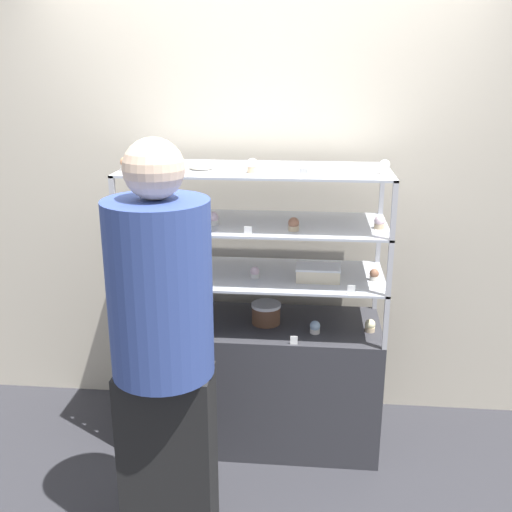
{
  "coord_description": "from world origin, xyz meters",
  "views": [
    {
      "loc": [
        0.28,
        -2.96,
        2.01
      ],
      "look_at": [
        0.0,
        0.0,
        1.07
      ],
      "focal_mm": 42.0,
      "sensor_mm": 36.0,
      "label": 1
    }
  ],
  "objects": [
    {
      "name": "cupcake_13",
      "position": [
        0.62,
        -0.1,
        1.56
      ],
      "size": [
        0.05,
        0.05,
        0.07
      ],
      "color": "white",
      "rests_on": "display_riser_upper"
    },
    {
      "name": "cupcake_3",
      "position": [
        0.6,
        -0.06,
        0.73
      ],
      "size": [
        0.05,
        0.05,
        0.07
      ],
      "color": "#CCB28C",
      "rests_on": "display_base"
    },
    {
      "name": "cupcake_8",
      "position": [
        -0.21,
        -0.07,
        1.29
      ],
      "size": [
        0.05,
        0.05,
        0.07
      ],
      "color": "white",
      "rests_on": "display_riser_middle"
    },
    {
      "name": "sheet_cake_frosted",
      "position": [
        0.32,
        -0.06,
        1.01
      ],
      "size": [
        0.22,
        0.15,
        0.07
      ],
      "color": "beige",
      "rests_on": "display_riser_lower"
    },
    {
      "name": "cupcake_0",
      "position": [
        -0.61,
        -0.15,
        0.73
      ],
      "size": [
        0.05,
        0.05,
        0.07
      ],
      "color": "#CCB28C",
      "rests_on": "display_base"
    },
    {
      "name": "cupcake_10",
      "position": [
        0.62,
        -0.06,
        1.29
      ],
      "size": [
        0.05,
        0.05,
        0.07
      ],
      "color": "#CCB28C",
      "rests_on": "display_riser_middle"
    },
    {
      "name": "display_riser_lower",
      "position": [
        0.0,
        0.0,
        0.96
      ],
      "size": [
        1.33,
        0.54,
        0.28
      ],
      "color": "#B7B7BC",
      "rests_on": "display_base"
    },
    {
      "name": "customer_figure",
      "position": [
        -0.3,
        -0.81,
        0.95
      ],
      "size": [
        0.41,
        0.41,
        1.77
      ],
      "color": "black",
      "rests_on": "ground_plane"
    },
    {
      "name": "display_riser_upper",
      "position": [
        0.0,
        0.0,
        1.52
      ],
      "size": [
        1.33,
        0.54,
        0.28
      ],
      "color": "#B7B7BC",
      "rests_on": "display_riser_middle"
    },
    {
      "name": "cupcake_2",
      "position": [
        0.32,
        -0.11,
        0.73
      ],
      "size": [
        0.05,
        0.05,
        0.07
      ],
      "color": "white",
      "rests_on": "display_base"
    },
    {
      "name": "cupcake_5",
      "position": [
        0.0,
        -0.06,
        1.0
      ],
      "size": [
        0.05,
        0.05,
        0.06
      ],
      "color": "white",
      "rests_on": "display_riser_lower"
    },
    {
      "name": "display_riser_middle",
      "position": [
        0.0,
        0.0,
        1.24
      ],
      "size": [
        1.33,
        0.54,
        0.28
      ],
      "color": "#B7B7BC",
      "rests_on": "display_riser_lower"
    },
    {
      "name": "back_wall",
      "position": [
        0.0,
        0.42,
        1.3
      ],
      "size": [
        8.0,
        0.05,
        2.6
      ],
      "color": "beige",
      "rests_on": "ground_plane"
    },
    {
      "name": "cupcake_6",
      "position": [
        0.61,
        -0.04,
        1.0
      ],
      "size": [
        0.05,
        0.05,
        0.06
      ],
      "color": "beige",
      "rests_on": "display_riser_lower"
    },
    {
      "name": "cupcake_12",
      "position": [
        -0.01,
        -0.12,
        1.56
      ],
      "size": [
        0.05,
        0.05,
        0.07
      ],
      "color": "#CCB28C",
      "rests_on": "display_riser_upper"
    },
    {
      "name": "cupcake_11",
      "position": [
        -0.63,
        -0.13,
        1.56
      ],
      "size": [
        0.05,
        0.05,
        0.07
      ],
      "color": "white",
      "rests_on": "display_riser_upper"
    },
    {
      "name": "cupcake_7",
      "position": [
        -0.62,
        -0.07,
        1.29
      ],
      "size": [
        0.05,
        0.05,
        0.07
      ],
      "color": "white",
      "rests_on": "display_riser_middle"
    },
    {
      "name": "cupcake_4",
      "position": [
        -0.61,
        -0.08,
        1.0
      ],
      "size": [
        0.05,
        0.05,
        0.06
      ],
      "color": "beige",
      "rests_on": "display_riser_lower"
    },
    {
      "name": "layer_cake_centerpiece",
      "position": [
        0.05,
        -0.01,
        0.76
      ],
      "size": [
        0.16,
        0.16,
        0.11
      ],
      "color": "brown",
      "rests_on": "display_base"
    },
    {
      "name": "price_tag_1",
      "position": [
        0.48,
        -0.25,
        1.0
      ],
      "size": [
        0.04,
        0.0,
        0.04
      ],
      "color": "white",
      "rests_on": "display_riser_lower"
    },
    {
      "name": "ground_plane",
      "position": [
        0.0,
        0.0,
        0.0
      ],
      "size": [
        20.0,
        20.0,
        0.0
      ],
      "primitive_type": "plane",
      "color": "#2D2D33"
    },
    {
      "name": "price_tag_0",
      "position": [
        0.21,
        -0.25,
        0.72
      ],
      "size": [
        0.04,
        0.0,
        0.04
      ],
      "color": "white",
      "rests_on": "display_base"
    },
    {
      "name": "display_base",
      "position": [
        0.0,
        0.0,
        0.35
      ],
      "size": [
        1.33,
        0.54,
        0.7
      ],
      "color": "#333338",
      "rests_on": "ground_plane"
    },
    {
      "name": "price_tag_3",
      "position": [
        0.24,
        -0.25,
        1.55
      ],
      "size": [
        0.04,
        0.0,
        0.04
      ],
      "color": "white",
      "rests_on": "display_riser_upper"
    },
    {
      "name": "price_tag_2",
      "position": [
        -0.01,
        -0.25,
        1.28
      ],
      "size": [
        0.04,
        0.0,
        0.04
      ],
      "color": "white",
      "rests_on": "display_riser_middle"
    },
    {
      "name": "cupcake_9",
      "position": [
        0.2,
        -0.14,
        1.29
      ],
      "size": [
        0.05,
        0.05,
        0.07
      ],
      "color": "#CCB28C",
      "rests_on": "display_riser_middle"
    },
    {
      "name": "cupcake_1",
      "position": [
        -0.32,
        -0.12,
        0.73
      ],
      "size": [
        0.05,
        0.05,
        0.07
      ],
      "color": "beige",
      "rests_on": "display_base"
    },
    {
      "name": "donut_glazed",
      "position": [
        -0.27,
        -0.04,
        1.55
      ],
      "size": [
        0.13,
        0.13,
        0.03
      ],
      "color": "#EFE5CC",
      "rests_on": "display_riser_upper"
    }
  ]
}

